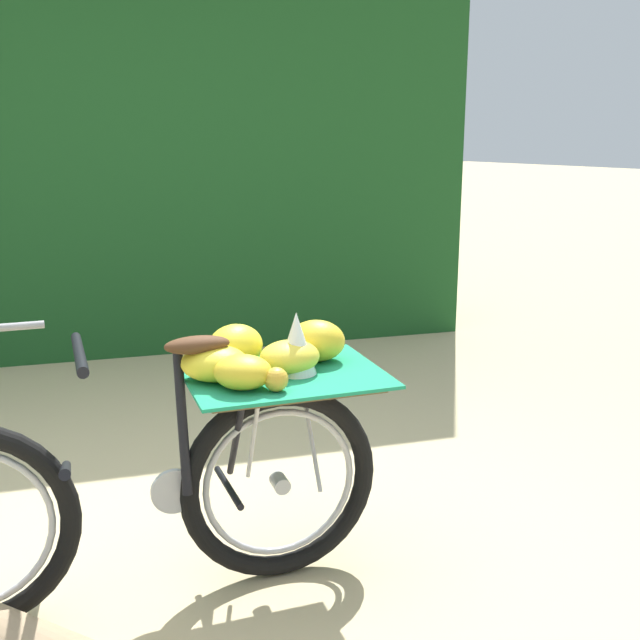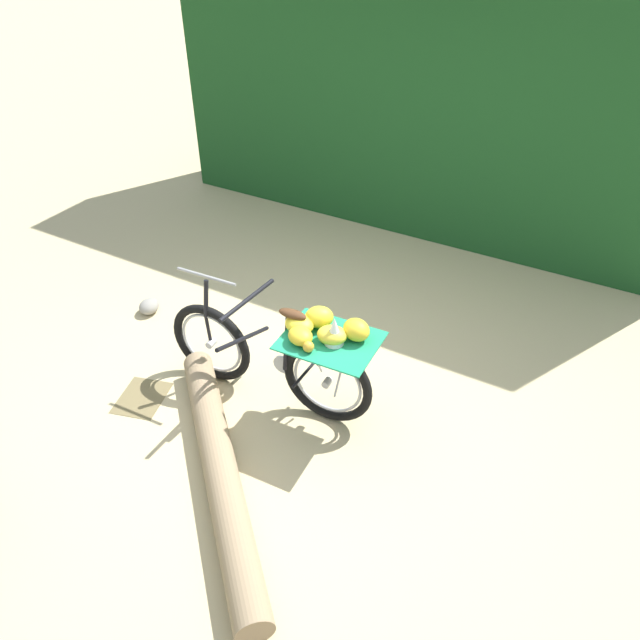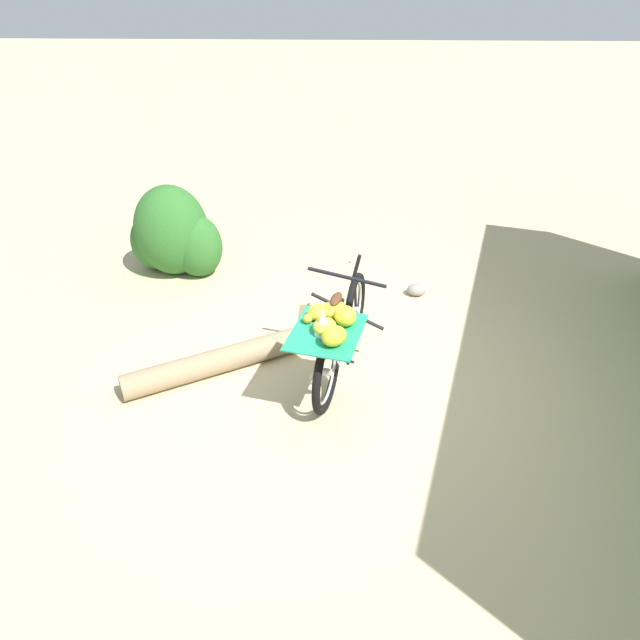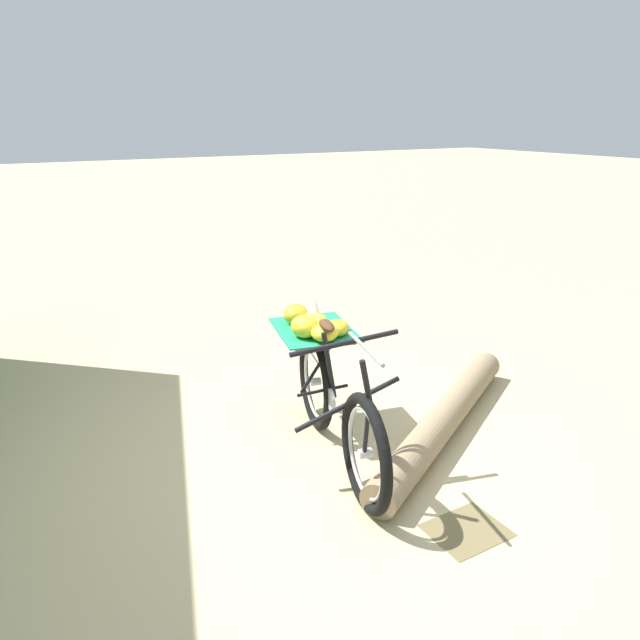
# 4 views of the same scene
# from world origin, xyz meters

# --- Properties ---
(ground_plane) EXTENTS (60.00, 60.00, 0.00)m
(ground_plane) POSITION_xyz_m (0.00, 0.00, 0.00)
(ground_plane) COLOR #C6B284
(foliage_hedge) EXTENTS (2.49, 5.85, 3.12)m
(foliage_hedge) POSITION_xyz_m (-3.23, 0.67, 1.56)
(foliage_hedge) COLOR #19471E
(foliage_hedge) RESTS_ON ground_plane
(bicycle) EXTENTS (0.86, 1.80, 1.03)m
(bicycle) POSITION_xyz_m (0.22, 0.01, 0.52)
(bicycle) COLOR black
(bicycle) RESTS_ON ground_plane
(fallen_log) EXTENTS (2.16, 1.38, 0.24)m
(fallen_log) POSITION_xyz_m (1.08, -0.21, 0.12)
(fallen_log) COLOR #937A5B
(fallen_log) RESTS_ON ground_plane
(path_stone) EXTENTS (0.22, 0.18, 0.14)m
(path_stone) POSITION_xyz_m (-0.66, -1.61, 0.07)
(path_stone) COLOR gray
(path_stone) RESTS_ON ground_plane
(leaf_litter_patch) EXTENTS (0.44, 0.36, 0.01)m
(leaf_litter_patch) POSITION_xyz_m (0.45, -1.14, 0.00)
(leaf_litter_patch) COLOR olive
(leaf_litter_patch) RESTS_ON ground_plane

